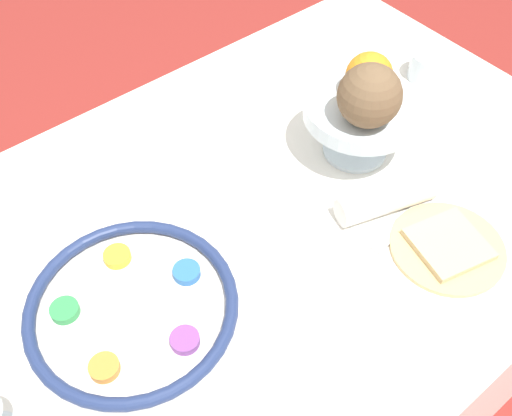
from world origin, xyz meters
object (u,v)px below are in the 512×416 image
seder_plate (132,308)px  bread_plate (448,246)px  coconut (370,96)px  cup_near (428,66)px  fruit_stand (361,114)px  orange_fruit (369,76)px  napkin_roll (386,199)px

seder_plate → bread_plate: bearing=-25.6°
coconut → cup_near: coconut is taller
coconut → fruit_stand: bearing=49.2°
seder_plate → orange_fruit: orange_fruit is taller
fruit_stand → bread_plate: 0.28m
seder_plate → napkin_roll: bearing=-12.2°
seder_plate → bread_plate: 0.51m
napkin_roll → seder_plate: bearing=167.8°
seder_plate → coconut: coconut is taller
coconut → seder_plate: bearing=-179.8°
fruit_stand → orange_fruit: (0.02, 0.01, 0.07)m
seder_plate → napkin_roll: napkin_roll is taller
fruit_stand → cup_near: bearing=12.8°
seder_plate → cup_near: (0.78, 0.10, 0.01)m
seder_plate → cup_near: cup_near is taller
seder_plate → bread_plate: size_ratio=1.70×
fruit_stand → coconut: bearing=-130.8°
fruit_stand → orange_fruit: orange_fruit is taller
orange_fruit → bread_plate: bearing=-103.3°
fruit_stand → bread_plate: fruit_stand is taller
orange_fruit → seder_plate: bearing=-174.8°
napkin_roll → cup_near: cup_near is taller
cup_near → orange_fruit: bearing=-168.7°
coconut → orange_fruit: bearing=43.2°
bread_plate → cup_near: bearing=45.2°
orange_fruit → napkin_roll: (-0.08, -0.14, -0.13)m
seder_plate → napkin_roll: size_ratio=1.77×
cup_near → coconut: bearing=-162.3°
bread_plate → napkin_roll: napkin_roll is taller
seder_plate → coconut: bearing=0.2°
seder_plate → fruit_stand: 0.52m
orange_fruit → coconut: coconut is taller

